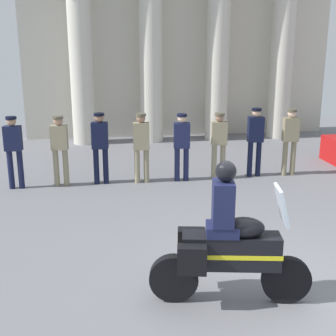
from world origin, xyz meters
The scene contains 11 objects.
ground_plane centered at (0.00, 0.00, 0.00)m, with size 28.00×28.00×0.00m, color slate.
colonnade_backdrop centered at (0.53, 10.50, 3.79)m, with size 10.80×1.61×7.23m.
officer_in_row_0 centered at (-4.28, 5.23, 0.99)m, with size 0.40×0.26×1.68m.
officer_in_row_1 centered at (-3.27, 5.30, 0.98)m, with size 0.40×0.26×1.65m.
officer_in_row_2 centered at (-2.34, 5.30, 1.00)m, with size 0.40×0.26×1.70m.
officer_in_row_3 centered at (-1.38, 5.25, 0.99)m, with size 0.40×0.26×1.67m.
officer_in_row_4 centered at (-0.41, 5.25, 0.97)m, with size 0.40×0.26×1.64m.
officer_in_row_5 centered at (0.54, 5.35, 0.96)m, with size 0.40×0.26×1.63m.
officer_in_row_6 centered at (1.46, 5.36, 1.02)m, with size 0.40×0.26×1.72m.
officer_in_row_7 centered at (2.37, 5.33, 1.00)m, with size 0.40×0.26×1.68m.
motorcycle_with_rider centered at (-0.81, -0.12, 0.79)m, with size 2.08×0.79×1.90m.
Camera 1 is at (-2.32, -5.23, 3.28)m, focal length 48.63 mm.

